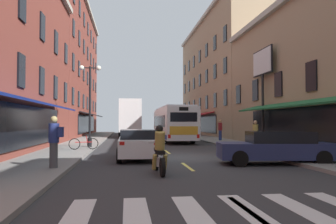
% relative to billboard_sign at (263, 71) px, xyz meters
% --- Properties ---
extents(ground_plane, '(34.80, 80.00, 0.10)m').
position_rel_billboard_sign_xyz_m(ground_plane, '(-7.05, -5.55, -5.37)').
color(ground_plane, '#333335').
extents(lane_centre_dashes, '(0.14, 73.90, 0.01)m').
position_rel_billboard_sign_xyz_m(lane_centre_dashes, '(-7.05, -5.80, -5.31)').
color(lane_centre_dashes, '#DBCC4C').
rests_on(lane_centre_dashes, ground).
extents(crosswalk_near, '(7.10, 2.80, 0.01)m').
position_rel_billboard_sign_xyz_m(crosswalk_near, '(-7.05, -15.55, -5.31)').
color(crosswalk_near, silver).
rests_on(crosswalk_near, ground).
extents(sidewalk_left, '(3.00, 80.00, 0.14)m').
position_rel_billboard_sign_xyz_m(sidewalk_left, '(-12.95, -5.55, -5.25)').
color(sidewalk_left, gray).
rests_on(sidewalk_left, ground).
extents(sidewalk_right, '(3.00, 80.00, 0.14)m').
position_rel_billboard_sign_xyz_m(sidewalk_right, '(-1.15, -5.55, -5.25)').
color(sidewalk_right, gray).
rests_on(sidewalk_right, ground).
extents(billboard_sign, '(0.40, 3.09, 6.75)m').
position_rel_billboard_sign_xyz_m(billboard_sign, '(0.00, 0.00, 0.00)').
color(billboard_sign, black).
rests_on(billboard_sign, sidewalk_right).
extents(transit_bus, '(2.67, 11.77, 3.12)m').
position_rel_billboard_sign_xyz_m(transit_bus, '(-5.15, 8.36, -3.68)').
color(transit_bus, white).
rests_on(transit_bus, ground).
extents(box_truck, '(2.53, 7.19, 4.26)m').
position_rel_billboard_sign_xyz_m(box_truck, '(-9.06, 16.06, -3.15)').
color(box_truck, '#B21E19').
rests_on(box_truck, ground).
extents(sedan_near, '(1.89, 4.39, 1.40)m').
position_rel_billboard_sign_xyz_m(sedan_near, '(-8.91, -6.16, -4.59)').
color(sedan_near, silver).
rests_on(sedan_near, ground).
extents(sedan_mid, '(4.87, 2.39, 1.37)m').
position_rel_billboard_sign_xyz_m(sedan_mid, '(-3.22, -8.74, -4.61)').
color(sedan_mid, navy).
rests_on(sedan_mid, ground).
extents(sedan_far, '(1.98, 4.49, 1.37)m').
position_rel_billboard_sign_xyz_m(sedan_far, '(-9.09, 25.27, -4.61)').
color(sedan_far, '#144723').
rests_on(sedan_far, ground).
extents(motorcycle_rider, '(0.62, 2.07, 1.66)m').
position_rel_billboard_sign_xyz_m(motorcycle_rider, '(-8.32, -10.62, -4.61)').
color(motorcycle_rider, black).
rests_on(motorcycle_rider, ground).
extents(bicycle_near, '(1.70, 0.48, 0.91)m').
position_rel_billboard_sign_xyz_m(bicycle_near, '(-11.95, -1.82, -4.81)').
color(bicycle_near, black).
rests_on(bicycle_near, sidewalk_left).
extents(pedestrian_near, '(0.51, 0.36, 1.83)m').
position_rel_billboard_sign_xyz_m(pedestrian_near, '(-11.97, -9.77, -4.20)').
color(pedestrian_near, '#4C4C51').
rests_on(pedestrian_near, sidewalk_left).
extents(pedestrian_mid, '(0.36, 0.36, 1.84)m').
position_rel_billboard_sign_xyz_m(pedestrian_mid, '(-1.09, 6.76, -4.22)').
color(pedestrian_mid, navy).
rests_on(pedestrian_mid, sidewalk_right).
extents(pedestrian_far, '(0.36, 0.36, 1.72)m').
position_rel_billboard_sign_xyz_m(pedestrian_far, '(-1.44, -2.17, -4.29)').
color(pedestrian_far, '#B29947').
rests_on(pedestrian_far, sidewalk_right).
extents(street_lamp_twin, '(1.42, 0.32, 5.36)m').
position_rel_billboard_sign_xyz_m(street_lamp_twin, '(-11.83, 0.19, -2.21)').
color(street_lamp_twin, black).
rests_on(street_lamp_twin, sidewalk_left).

